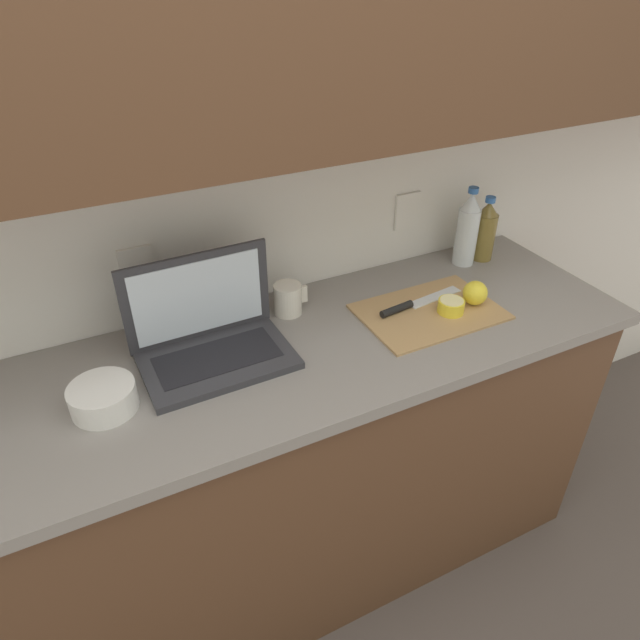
% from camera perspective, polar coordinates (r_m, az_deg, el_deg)
% --- Properties ---
extents(ground_plane, '(12.00, 12.00, 0.00)m').
position_cam_1_polar(ground_plane, '(2.19, -4.92, -23.79)').
color(ground_plane, '#564C47').
rests_on(ground_plane, ground).
extents(wall_back, '(5.20, 0.38, 2.60)m').
position_cam_1_polar(wall_back, '(1.43, -11.88, 21.66)').
color(wall_back, white).
rests_on(wall_back, ground_plane).
extents(counter_unit, '(2.19, 0.60, 0.93)m').
position_cam_1_polar(counter_unit, '(1.80, -6.34, -15.73)').
color(counter_unit, brown).
rests_on(counter_unit, ground_plane).
extents(laptop, '(0.39, 0.25, 0.26)m').
position_cam_1_polar(laptop, '(1.50, -10.97, -1.42)').
color(laptop, '#333338').
rests_on(laptop, counter_unit).
extents(cutting_board, '(0.40, 0.28, 0.01)m').
position_cam_1_polar(cutting_board, '(1.70, 10.89, 0.82)').
color(cutting_board, tan).
rests_on(cutting_board, counter_unit).
extents(knife, '(0.30, 0.06, 0.02)m').
position_cam_1_polar(knife, '(1.69, 8.73, 1.43)').
color(knife, silver).
rests_on(knife, cutting_board).
extents(lemon_half_cut, '(0.08, 0.08, 0.04)m').
position_cam_1_polar(lemon_half_cut, '(1.69, 12.97, 1.37)').
color(lemon_half_cut, yellow).
rests_on(lemon_half_cut, cutting_board).
extents(lemon_whole_beside, '(0.07, 0.07, 0.07)m').
position_cam_1_polar(lemon_whole_beside, '(1.74, 15.25, 2.63)').
color(lemon_whole_beside, yellow).
rests_on(lemon_whole_beside, cutting_board).
extents(bottle_green_soda, '(0.07, 0.07, 0.27)m').
position_cam_1_polar(bottle_green_soda, '(1.94, 14.52, 8.74)').
color(bottle_green_soda, silver).
rests_on(bottle_green_soda, counter_unit).
extents(bottle_oil_tall, '(0.07, 0.07, 0.22)m').
position_cam_1_polar(bottle_oil_tall, '(2.00, 16.18, 8.53)').
color(bottle_oil_tall, olive).
rests_on(bottle_oil_tall, counter_unit).
extents(measuring_cup, '(0.10, 0.08, 0.09)m').
position_cam_1_polar(measuring_cup, '(1.65, -3.21, 2.11)').
color(measuring_cup, silver).
rests_on(measuring_cup, counter_unit).
extents(bowl_white, '(0.15, 0.15, 0.06)m').
position_cam_1_polar(bowl_white, '(1.41, -20.87, -7.27)').
color(bowl_white, white).
rests_on(bowl_white, counter_unit).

